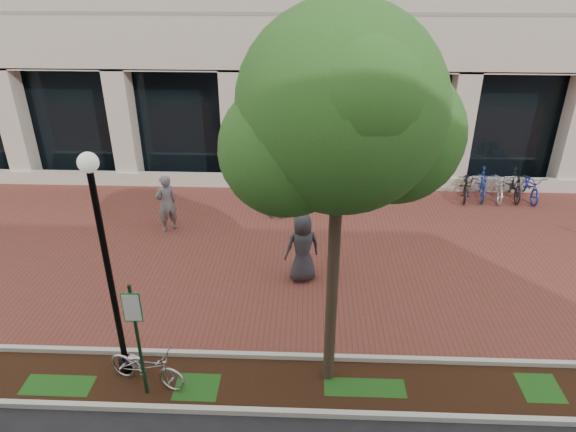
{
  "coord_description": "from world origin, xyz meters",
  "views": [
    {
      "loc": [
        0.67,
        -12.83,
        7.66
      ],
      "look_at": [
        0.18,
        -0.8,
        1.52
      ],
      "focal_mm": 32.0,
      "sensor_mm": 36.0,
      "label": 1
    }
  ],
  "objects_px": {
    "pedestrian_left": "(166,203)",
    "pedestrian_right": "(302,248)",
    "parking_sign": "(136,328)",
    "pedestrian_mid": "(274,194)",
    "locked_bicycle": "(147,366)",
    "street_tree": "(343,122)",
    "lamppost": "(106,260)",
    "bike_rack_cluster": "(498,185)"
  },
  "relations": [
    {
      "from": "pedestrian_left",
      "to": "pedestrian_mid",
      "type": "distance_m",
      "value": 3.39
    },
    {
      "from": "locked_bicycle",
      "to": "pedestrian_left",
      "type": "bearing_deg",
      "value": 27.38
    },
    {
      "from": "locked_bicycle",
      "to": "bike_rack_cluster",
      "type": "xyz_separation_m",
      "value": [
        9.78,
        9.21,
        0.05
      ]
    },
    {
      "from": "pedestrian_left",
      "to": "bike_rack_cluster",
      "type": "height_order",
      "value": "pedestrian_left"
    },
    {
      "from": "pedestrian_mid",
      "to": "bike_rack_cluster",
      "type": "xyz_separation_m",
      "value": [
        7.74,
        1.77,
        -0.3
      ]
    },
    {
      "from": "street_tree",
      "to": "bike_rack_cluster",
      "type": "height_order",
      "value": "street_tree"
    },
    {
      "from": "lamppost",
      "to": "pedestrian_left",
      "type": "relative_size",
      "value": 2.61
    },
    {
      "from": "parking_sign",
      "to": "pedestrian_left",
      "type": "bearing_deg",
      "value": 98.64
    },
    {
      "from": "parking_sign",
      "to": "lamppost",
      "type": "relative_size",
      "value": 0.54
    },
    {
      "from": "lamppost",
      "to": "bike_rack_cluster",
      "type": "distance_m",
      "value": 13.79
    },
    {
      "from": "pedestrian_right",
      "to": "street_tree",
      "type": "bearing_deg",
      "value": 80.18
    },
    {
      "from": "pedestrian_left",
      "to": "bike_rack_cluster",
      "type": "distance_m",
      "value": 11.32
    },
    {
      "from": "bike_rack_cluster",
      "to": "street_tree",
      "type": "bearing_deg",
      "value": -115.81
    },
    {
      "from": "parking_sign",
      "to": "lamppost",
      "type": "xyz_separation_m",
      "value": [
        -0.59,
        0.62,
        1.06
      ]
    },
    {
      "from": "locked_bicycle",
      "to": "pedestrian_left",
      "type": "distance_m",
      "value": 6.52
    },
    {
      "from": "street_tree",
      "to": "lamppost",
      "type": "bearing_deg",
      "value": -179.94
    },
    {
      "from": "parking_sign",
      "to": "pedestrian_mid",
      "type": "height_order",
      "value": "parking_sign"
    },
    {
      "from": "lamppost",
      "to": "bike_rack_cluster",
      "type": "bearing_deg",
      "value": 40.6
    },
    {
      "from": "pedestrian_right",
      "to": "locked_bicycle",
      "type": "bearing_deg",
      "value": 31.81
    },
    {
      "from": "parking_sign",
      "to": "lamppost",
      "type": "distance_m",
      "value": 1.37
    },
    {
      "from": "parking_sign",
      "to": "locked_bicycle",
      "type": "height_order",
      "value": "parking_sign"
    },
    {
      "from": "street_tree",
      "to": "pedestrian_mid",
      "type": "bearing_deg",
      "value": 102.78
    },
    {
      "from": "parking_sign",
      "to": "pedestrian_mid",
      "type": "bearing_deg",
      "value": 73.77
    },
    {
      "from": "pedestrian_mid",
      "to": "street_tree",
      "type": "bearing_deg",
      "value": 108.19
    },
    {
      "from": "pedestrian_left",
      "to": "pedestrian_right",
      "type": "xyz_separation_m",
      "value": [
        4.18,
        -2.54,
        0.04
      ]
    },
    {
      "from": "locked_bicycle",
      "to": "bike_rack_cluster",
      "type": "distance_m",
      "value": 13.43
    },
    {
      "from": "lamppost",
      "to": "pedestrian_mid",
      "type": "distance_m",
      "value": 7.79
    },
    {
      "from": "street_tree",
      "to": "locked_bicycle",
      "type": "distance_m",
      "value": 6.1
    },
    {
      "from": "lamppost",
      "to": "bike_rack_cluster",
      "type": "xyz_separation_m",
      "value": [
        10.34,
        8.86,
        -2.18
      ]
    },
    {
      "from": "pedestrian_right",
      "to": "bike_rack_cluster",
      "type": "distance_m",
      "value": 8.65
    },
    {
      "from": "locked_bicycle",
      "to": "lamppost",
      "type": "bearing_deg",
      "value": 75.4
    },
    {
      "from": "locked_bicycle",
      "to": "pedestrian_left",
      "type": "height_order",
      "value": "pedestrian_left"
    },
    {
      "from": "pedestrian_left",
      "to": "pedestrian_mid",
      "type": "height_order",
      "value": "pedestrian_left"
    },
    {
      "from": "pedestrian_mid",
      "to": "bike_rack_cluster",
      "type": "distance_m",
      "value": 7.94
    },
    {
      "from": "street_tree",
      "to": "pedestrian_right",
      "type": "height_order",
      "value": "street_tree"
    },
    {
      "from": "street_tree",
      "to": "locked_bicycle",
      "type": "relative_size",
      "value": 4.25
    },
    {
      "from": "pedestrian_mid",
      "to": "pedestrian_right",
      "type": "relative_size",
      "value": 0.84
    },
    {
      "from": "parking_sign",
      "to": "street_tree",
      "type": "bearing_deg",
      "value": 8.14
    },
    {
      "from": "bike_rack_cluster",
      "to": "pedestrian_mid",
      "type": "bearing_deg",
      "value": -158.25
    },
    {
      "from": "pedestrian_left",
      "to": "pedestrian_right",
      "type": "distance_m",
      "value": 4.9
    },
    {
      "from": "lamppost",
      "to": "locked_bicycle",
      "type": "xyz_separation_m",
      "value": [
        0.56,
        -0.34,
        -2.23
      ]
    },
    {
      "from": "lamppost",
      "to": "pedestrian_right",
      "type": "xyz_separation_m",
      "value": [
        3.57,
        3.5,
        -1.73
      ]
    }
  ]
}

